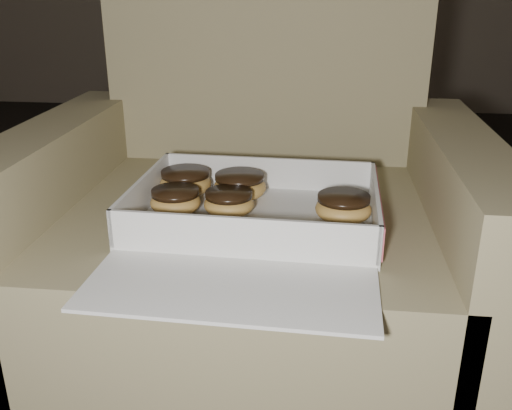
{
  "coord_description": "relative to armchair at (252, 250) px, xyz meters",
  "views": [
    {
      "loc": [
        0.86,
        -1.16,
        0.73
      ],
      "look_at": [
        0.76,
        -0.34,
        0.4
      ],
      "focal_mm": 40.0,
      "sensor_mm": 36.0,
      "label": 1
    }
  ],
  "objects": [
    {
      "name": "crumb_c",
      "position": [
        -0.08,
        -0.14,
        0.12
      ],
      "size": [
        0.01,
        0.01,
        0.0
      ],
      "primitive_type": "ellipsoid",
      "color": "black",
      "rests_on": "bakery_box"
    },
    {
      "name": "donut_c",
      "position": [
        -0.02,
        -0.05,
        0.14
      ],
      "size": [
        0.09,
        0.09,
        0.04
      ],
      "color": "#C29044",
      "rests_on": "bakery_box"
    },
    {
      "name": "donut_a",
      "position": [
        0.16,
        -0.12,
        0.14
      ],
      "size": [
        0.09,
        0.09,
        0.04
      ],
      "color": "#C29044",
      "rests_on": "bakery_box"
    },
    {
      "name": "crumb_e",
      "position": [
        0.18,
        -0.23,
        0.12
      ],
      "size": [
        0.01,
        0.01,
        0.0
      ],
      "primitive_type": "ellipsoid",
      "color": "black",
      "rests_on": "bakery_box"
    },
    {
      "name": "crumb_d",
      "position": [
        0.14,
        -0.14,
        0.12
      ],
      "size": [
        0.01,
        0.01,
        0.0
      ],
      "primitive_type": "ellipsoid",
      "color": "black",
      "rests_on": "bakery_box"
    },
    {
      "name": "donut_d",
      "position": [
        -0.02,
        -0.12,
        0.14
      ],
      "size": [
        0.08,
        0.08,
        0.04
      ],
      "color": "#C29044",
      "rests_on": "bakery_box"
    },
    {
      "name": "crumb_b",
      "position": [
        -0.05,
        -0.23,
        0.12
      ],
      "size": [
        0.01,
        0.01,
        0.0
      ],
      "primitive_type": "ellipsoid",
      "color": "black",
      "rests_on": "bakery_box"
    },
    {
      "name": "donut_e",
      "position": [
        -0.11,
        -0.12,
        0.14
      ],
      "size": [
        0.08,
        0.08,
        0.04
      ],
      "color": "#C29044",
      "rests_on": "bakery_box"
    },
    {
      "name": "donut_b",
      "position": [
        -0.11,
        -0.04,
        0.14
      ],
      "size": [
        0.09,
        0.09,
        0.04
      ],
      "color": "#C29044",
      "rests_on": "bakery_box"
    },
    {
      "name": "crumb_a",
      "position": [
        0.0,
        -0.17,
        0.12
      ],
      "size": [
        0.01,
        0.01,
        0.0
      ],
      "primitive_type": "ellipsoid",
      "color": "black",
      "rests_on": "bakery_box"
    },
    {
      "name": "armchair",
      "position": [
        0.0,
        0.0,
        0.0
      ],
      "size": [
        0.8,
        0.68,
        0.84
      ],
      "color": "#827853",
      "rests_on": "floor"
    },
    {
      "name": "bakery_box",
      "position": [
        0.02,
        -0.16,
        0.12
      ],
      "size": [
        0.39,
        0.45,
        0.06
      ],
      "rotation": [
        0.0,
        0.0,
        -0.03
      ],
      "color": "silver",
      "rests_on": "armchair"
    }
  ]
}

